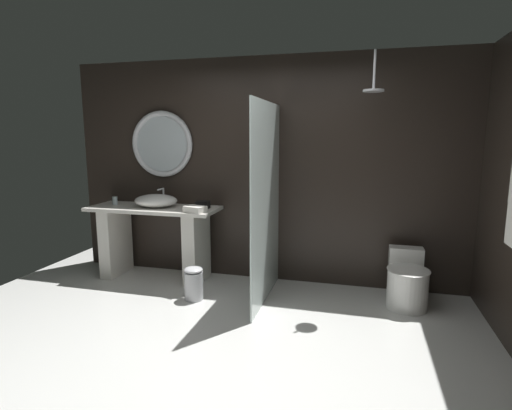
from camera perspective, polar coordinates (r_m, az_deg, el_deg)
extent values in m
plane|color=silver|center=(3.39, -6.85, -20.61)|extent=(5.76, 5.76, 0.00)
cube|color=black|center=(4.76, 1.25, 4.82)|extent=(4.80, 0.10, 2.60)
cube|color=silver|center=(4.94, -14.32, -0.50)|extent=(1.56, 0.58, 0.04)
cube|color=silver|center=(5.32, -19.26, -4.86)|extent=(0.16, 0.49, 0.83)
cube|color=silver|center=(4.81, -8.40, -5.94)|extent=(0.16, 0.49, 0.83)
ellipsoid|color=white|center=(4.93, -14.00, 0.60)|extent=(0.52, 0.42, 0.15)
cylinder|color=silver|center=(5.09, -12.97, 1.26)|extent=(0.02, 0.02, 0.21)
cylinder|color=silver|center=(5.02, -13.38, 2.19)|extent=(0.02, 0.14, 0.02)
cylinder|color=silver|center=(5.24, -19.36, 0.60)|extent=(0.06, 0.06, 0.10)
cube|color=black|center=(4.71, -7.56, 0.03)|extent=(0.15, 0.12, 0.09)
torus|color=silver|center=(5.11, -13.20, 8.41)|extent=(0.81, 0.07, 0.81)
cylinder|color=#B2BCC1|center=(5.12, -13.14, 8.41)|extent=(0.70, 0.01, 0.70)
cube|color=silver|center=(4.12, 1.45, 0.19)|extent=(0.02, 1.21, 2.05)
cylinder|color=silver|center=(4.10, 16.44, 17.94)|extent=(0.02, 0.02, 0.36)
cylinder|color=silver|center=(4.08, 16.30, 15.29)|extent=(0.20, 0.20, 0.02)
cylinder|color=white|center=(4.38, 20.64, -11.13)|extent=(0.40, 0.40, 0.39)
ellipsoid|color=white|center=(4.31, 20.80, -8.57)|extent=(0.41, 0.45, 0.02)
cube|color=white|center=(4.59, 20.42, -7.80)|extent=(0.34, 0.17, 0.36)
cylinder|color=silver|center=(4.38, -8.82, -11.24)|extent=(0.20, 0.20, 0.30)
ellipsoid|color=silver|center=(4.32, -8.88, -9.07)|extent=(0.20, 0.20, 0.06)
cube|color=silver|center=(4.50, -8.62, -0.60)|extent=(0.26, 0.22, 0.07)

